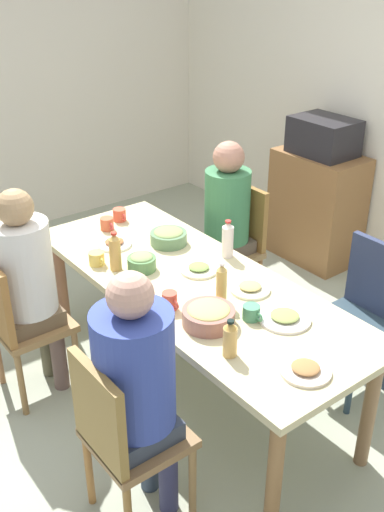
# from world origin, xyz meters

# --- Properties ---
(ground_plane) EXTENTS (6.57, 6.57, 0.00)m
(ground_plane) POSITION_xyz_m (0.00, 0.00, 0.00)
(ground_plane) COLOR #9BA18B
(dining_table) EXTENTS (2.20, 0.84, 0.73)m
(dining_table) POSITION_xyz_m (0.00, 0.00, 0.65)
(dining_table) COLOR #C7BC8B
(dining_table) RESTS_ON ground_plane
(chair_0) EXTENTS (0.40, 0.40, 0.90)m
(chair_0) POSITION_xyz_m (-0.55, -0.80, 0.51)
(chair_0) COLOR olive
(chair_0) RESTS_ON ground_plane
(person_0) EXTENTS (0.32, 0.32, 1.26)m
(person_0) POSITION_xyz_m (-0.55, -0.71, 0.75)
(person_0) COLOR brown
(person_0) RESTS_ON ground_plane
(chair_1) EXTENTS (0.40, 0.40, 0.90)m
(chair_1) POSITION_xyz_m (0.55, -0.80, 0.51)
(chair_1) COLOR brown
(chair_1) RESTS_ON ground_plane
(person_1) EXTENTS (0.34, 0.34, 1.27)m
(person_1) POSITION_xyz_m (0.55, -0.71, 0.76)
(person_1) COLOR #2D3A4C
(person_1) RESTS_ON ground_plane
(chair_2) EXTENTS (0.40, 0.40, 0.90)m
(chair_2) POSITION_xyz_m (-0.55, 0.80, 0.51)
(chair_2) COLOR olive
(chair_2) RESTS_ON ground_plane
(person_2) EXTENTS (0.31, 0.31, 1.24)m
(person_2) POSITION_xyz_m (-0.55, 0.71, 0.74)
(person_2) COLOR brown
(person_2) RESTS_ON ground_plane
(chair_3) EXTENTS (0.40, 0.40, 0.90)m
(chair_3) POSITION_xyz_m (0.55, 0.80, 0.51)
(chair_3) COLOR #2B3D49
(chair_3) RESTS_ON ground_plane
(plate_0) EXTENTS (0.21, 0.21, 0.04)m
(plate_0) POSITION_xyz_m (-0.62, -0.11, 0.74)
(plate_0) COLOR white
(plate_0) RESTS_ON dining_table
(plate_1) EXTENTS (0.22, 0.22, 0.04)m
(plate_1) POSITION_xyz_m (0.27, 0.18, 0.74)
(plate_1) COLOR silver
(plate_1) RESTS_ON dining_table
(plate_2) EXTENTS (0.26, 0.26, 0.04)m
(plate_2) POSITION_xyz_m (0.58, 0.12, 0.74)
(plate_2) COLOR white
(plate_2) RESTS_ON dining_table
(plate_3) EXTENTS (0.22, 0.22, 0.04)m
(plate_3) POSITION_xyz_m (0.92, -0.09, 0.74)
(plate_3) COLOR beige
(plate_3) RESTS_ON dining_table
(plate_4) EXTENTS (0.21, 0.21, 0.04)m
(plate_4) POSITION_xyz_m (-0.06, 0.09, 0.74)
(plate_4) COLOR #EAE8CB
(plate_4) RESTS_ON dining_table
(bowl_0) EXTENTS (0.26, 0.26, 0.10)m
(bowl_0) POSITION_xyz_m (0.38, -0.19, 0.78)
(bowl_0) COLOR #925C4F
(bowl_0) RESTS_ON dining_table
(bowl_1) EXTENTS (0.16, 0.16, 0.10)m
(bowl_1) POSITION_xyz_m (-0.27, -0.15, 0.78)
(bowl_1) COLOR #4C7B46
(bowl_1) RESTS_ON dining_table
(bowl_2) EXTENTS (0.22, 0.22, 0.10)m
(bowl_2) POSITION_xyz_m (-0.44, 0.16, 0.78)
(bowl_2) COLOR #547852
(bowl_2) RESTS_ON dining_table
(cup_0) EXTENTS (0.12, 0.08, 0.08)m
(cup_0) POSITION_xyz_m (-0.85, -0.03, 0.77)
(cup_0) COLOR #C95636
(cup_0) RESTS_ON dining_table
(cup_1) EXTENTS (0.11, 0.08, 0.09)m
(cup_1) POSITION_xyz_m (0.16, -0.26, 0.77)
(cup_1) COLOR #C64735
(cup_1) RESTS_ON dining_table
(cup_2) EXTENTS (0.12, 0.08, 0.08)m
(cup_2) POSITION_xyz_m (-0.92, 0.10, 0.77)
(cup_2) COLOR #D45137
(cup_2) RESTS_ON dining_table
(cup_3) EXTENTS (0.12, 0.09, 0.07)m
(cup_3) POSITION_xyz_m (0.48, 0.00, 0.77)
(cup_3) COLOR #438661
(cup_3) RESTS_ON dining_table
(cup_4) EXTENTS (0.12, 0.09, 0.08)m
(cup_4) POSITION_xyz_m (-0.48, -0.32, 0.77)
(cup_4) COLOR #E1BE54
(cup_4) RESTS_ON dining_table
(bottle_0) EXTENTS (0.06, 0.06, 0.22)m
(bottle_0) POSITION_xyz_m (0.26, -0.01, 0.83)
(bottle_0) COLOR tan
(bottle_0) RESTS_ON dining_table
(bottle_1) EXTENTS (0.07, 0.07, 0.23)m
(bottle_1) POSITION_xyz_m (-0.36, -0.26, 0.84)
(bottle_1) COLOR #CA9447
(bottle_1) RESTS_ON dining_table
(bottle_2) EXTENTS (0.07, 0.07, 0.23)m
(bottle_2) POSITION_xyz_m (-0.10, 0.34, 0.84)
(bottle_2) COLOR silver
(bottle_2) RESTS_ON dining_table
(bottle_3) EXTENTS (0.06, 0.06, 0.19)m
(bottle_3) POSITION_xyz_m (0.63, -0.27, 0.81)
(bottle_3) COLOR tan
(bottle_3) RESTS_ON dining_table
(side_cabinet) EXTENTS (0.70, 0.44, 0.90)m
(side_cabinet) POSITION_xyz_m (-0.71, 1.82, 0.45)
(side_cabinet) COLOR olive
(side_cabinet) RESTS_ON ground_plane
(microwave) EXTENTS (0.48, 0.36, 0.28)m
(microwave) POSITION_xyz_m (-0.71, 1.82, 1.04)
(microwave) COLOR #232226
(microwave) RESTS_ON side_cabinet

